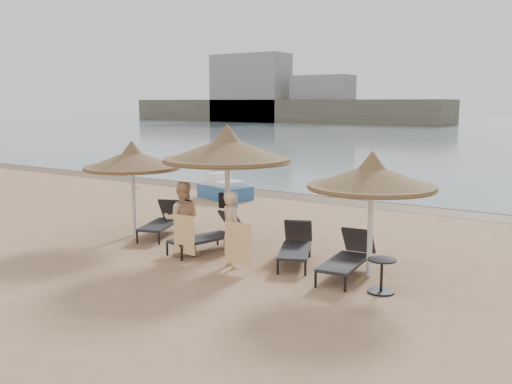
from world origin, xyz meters
TOP-DOWN VIEW (x-y plane):
  - ground at (0.00, 0.00)m, footprint 160.00×160.00m
  - wet_sand_strip at (0.00, 9.40)m, footprint 200.00×1.60m
  - far_shore at (-25.10, 77.82)m, footprint 150.00×54.80m
  - palapa_left at (-2.98, 1.18)m, footprint 2.68×2.68m
  - palapa_center at (0.15, 1.35)m, footprint 3.20×3.20m
  - palapa_right at (3.98, 1.25)m, footprint 2.73×2.73m
  - lounger_far_left at (-2.35, 1.68)m, footprint 1.38×2.15m
  - lounger_near_left at (-0.17, 1.09)m, footprint 1.18×2.17m
  - lounger_near_right at (2.11, 1.37)m, footprint 1.42×2.07m
  - lounger_far_right at (3.57, 1.09)m, footprint 0.90×2.13m
  - side_table at (4.60, 0.39)m, footprint 0.56×0.56m
  - person_left at (-0.44, 0.30)m, footprint 1.15×1.10m
  - person_right at (1.12, 0.18)m, footprint 1.11×0.97m
  - towel_left at (-0.09, -0.05)m, footprint 0.66×0.06m
  - towel_right at (1.47, -0.07)m, footprint 0.67×0.07m
  - bag_patterned at (0.15, 1.53)m, footprint 0.31×0.15m
  - bag_dark at (0.15, 1.19)m, footprint 0.27×0.11m
  - pedal_boat at (-4.56, 7.49)m, footprint 2.34×1.77m

SIDE VIEW (x-z plane):
  - ground at x=0.00m, z-range 0.00..0.00m
  - wet_sand_strip at x=0.00m, z-range 0.00..0.01m
  - side_table at x=4.60m, z-range -0.02..0.66m
  - pedal_boat at x=-4.56m, z-range -0.12..0.84m
  - lounger_near_right at x=2.11m, z-range -0.05..0.84m
  - lounger_far_left at x=-2.35m, z-range -0.05..0.87m
  - lounger_near_left at x=-0.17m, z-range -0.05..0.88m
  - lounger_far_right at x=3.57m, z-range -0.05..0.88m
  - towel_left at x=-0.09m, z-range 0.18..1.10m
  - towel_right at x=1.47m, z-range 0.18..1.12m
  - person_right at x=1.12m, z-range 0.00..2.03m
  - person_left at x=-0.44m, z-range 0.00..2.11m
  - bag_patterned at x=0.15m, z-range 1.06..1.44m
  - bag_dark at x=0.15m, z-range 1.09..1.47m
  - palapa_left at x=-2.98m, z-range 0.79..3.45m
  - palapa_right at x=3.98m, z-range 0.80..3.50m
  - palapa_center at x=0.15m, z-range 0.94..4.11m
  - far_shore at x=-25.10m, z-range -3.09..8.91m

